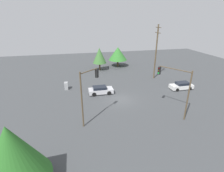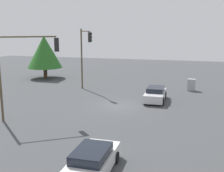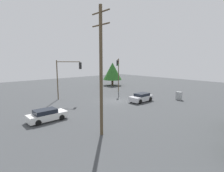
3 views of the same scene
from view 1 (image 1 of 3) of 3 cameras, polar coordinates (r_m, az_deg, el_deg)
The scene contains 10 objects.
ground_plane at distance 28.23m, azimuth 2.76°, elevation -4.49°, with size 80.00×80.00×0.00m, color #424447.
sedan_silver at distance 30.12m, azimuth -3.74°, elevation -1.35°, with size 1.91×4.15×1.36m.
sedan_white at distance 34.50m, azimuth 21.75°, elevation 0.08°, with size 1.88×4.15×1.32m.
traffic_signal_main at distance 23.62m, azimuth 20.25°, elevation 0.75°, with size 3.89×2.65×6.61m.
traffic_signal_cross at distance 20.62m, azimuth -7.97°, elevation -0.77°, with size 2.12×2.39×6.94m.
utility_pole_tall at distance 37.64m, azimuth 14.20°, elevation 10.98°, with size 2.20×0.28×11.08m.
electrical_cabinet at distance 32.98m, azimuth -14.72°, elevation 0.05°, with size 0.89×0.62×1.34m, color #9EA0A3.
tree_right at distance 46.49m, azimuth 1.91°, elevation 10.53°, with size 4.80×4.80×5.10m.
tree_far at distance 14.50m, azimuth -29.91°, elevation -18.75°, with size 4.87×4.87×6.01m.
tree_left at distance 43.01m, azimuth -4.11°, elevation 9.88°, with size 3.27×3.27×5.52m.
Camera 1 is at (-24.32, 7.02, 12.50)m, focal length 28.00 mm.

